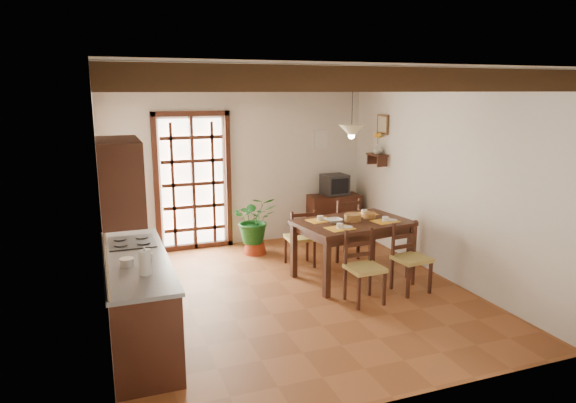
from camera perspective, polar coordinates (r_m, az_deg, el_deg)
name	(u,v)px	position (r m, az deg, el deg)	size (l,w,h in m)	color
ground_plane	(292,294)	(6.80, 0.40, -10.26)	(5.00, 5.00, 0.00)	brown
room_shell	(292,156)	(6.33, 0.42, 5.11)	(4.52, 5.02, 2.81)	silver
ceiling_beams	(292,83)	(6.28, 0.44, 13.05)	(4.50, 4.34, 0.20)	black
french_door	(193,179)	(8.55, -10.52, 2.45)	(1.26, 0.11, 2.32)	white
kitchen_counter	(138,298)	(5.68, -16.34, -10.26)	(0.64, 2.25, 1.38)	#351910
upper_cabinet	(120,180)	(4.63, -18.16, 2.28)	(0.35, 0.80, 0.70)	#351910
range_hood	(117,172)	(5.88, -18.42, 3.13)	(0.38, 0.60, 0.54)	white
counter_items	(134,251)	(5.61, -16.71, -5.32)	(0.50, 1.43, 0.25)	black
dining_table	(352,228)	(7.20, 7.17, -2.98)	(1.65, 1.20, 0.83)	#361C11
chair_near_left	(364,280)	(6.53, 8.43, -8.67)	(0.44, 0.42, 0.91)	tan
chair_near_right	(410,270)	(6.99, 13.44, -7.45)	(0.46, 0.44, 0.91)	tan
chair_far_left	(300,248)	(7.75, 1.35, -5.20)	(0.43, 0.41, 0.89)	tan
chair_far_right	(342,239)	(8.14, 6.02, -4.20)	(0.50, 0.48, 0.98)	tan
table_setting	(353,213)	(7.15, 7.21, -1.30)	(1.11, 0.74, 0.10)	#F5A726
table_bowl	(334,221)	(7.06, 5.15, -2.13)	(0.22, 0.22, 0.05)	white
sideboard	(334,216)	(9.25, 5.13, -1.63)	(0.92, 0.41, 0.78)	#351910
crt_tv	(335,185)	(9.13, 5.21, 1.89)	(0.44, 0.41, 0.36)	black
fuse_box	(321,139)	(9.18, 3.66, 6.90)	(0.25, 0.03, 0.32)	white
plant_pot	(255,247)	(8.41, -3.69, -5.02)	(0.39, 0.39, 0.24)	maroon
potted_plant	(255,219)	(8.28, -3.73, -1.98)	(1.81, 1.55, 2.02)	#144C19
wall_shelf	(377,157)	(8.72, 9.87, 4.89)	(0.20, 0.42, 0.20)	#351910
shelf_vase	(377,149)	(8.71, 9.90, 5.79)	(0.15, 0.15, 0.15)	#B2BFB2
shelf_flowers	(378,136)	(8.69, 9.95, 7.16)	(0.14, 0.14, 0.36)	#F5A726
framed_picture	(383,124)	(8.72, 10.48, 8.42)	(0.03, 0.32, 0.32)	brown
pendant_lamp	(352,130)	(7.06, 7.08, 7.90)	(0.36, 0.36, 0.84)	black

